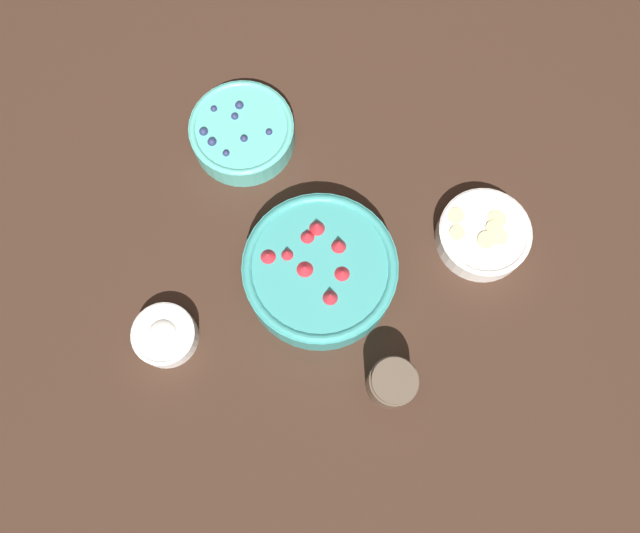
# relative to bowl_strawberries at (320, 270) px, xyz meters

# --- Properties ---
(ground_plane) EXTENTS (4.00, 4.00, 0.00)m
(ground_plane) POSITION_rel_bowl_strawberries_xyz_m (0.03, 0.00, -0.04)
(ground_plane) COLOR #382319
(bowl_strawberries) EXTENTS (0.26, 0.26, 0.10)m
(bowl_strawberries) POSITION_rel_bowl_strawberries_xyz_m (0.00, 0.00, 0.00)
(bowl_strawberries) COLOR teal
(bowl_strawberries) RESTS_ON ground_plane
(bowl_blueberries) EXTENTS (0.19, 0.19, 0.06)m
(bowl_blueberries) POSITION_rel_bowl_strawberries_xyz_m (0.22, -0.20, -0.01)
(bowl_blueberries) COLOR #56B7A8
(bowl_blueberries) RESTS_ON ground_plane
(bowl_bananas) EXTENTS (0.16, 0.16, 0.05)m
(bowl_bananas) POSITION_rel_bowl_strawberries_xyz_m (-0.24, -0.16, -0.02)
(bowl_bananas) COLOR white
(bowl_bananas) RESTS_ON ground_plane
(bowl_cream) EXTENTS (0.10, 0.10, 0.05)m
(bowl_cream) POSITION_rel_bowl_strawberries_xyz_m (0.20, 0.19, -0.02)
(bowl_cream) COLOR white
(bowl_cream) RESTS_ON ground_plane
(jar_chocolate) EXTENTS (0.08, 0.08, 0.09)m
(jar_chocolate) POSITION_rel_bowl_strawberries_xyz_m (-0.17, 0.14, -0.01)
(jar_chocolate) COLOR brown
(jar_chocolate) RESTS_ON ground_plane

